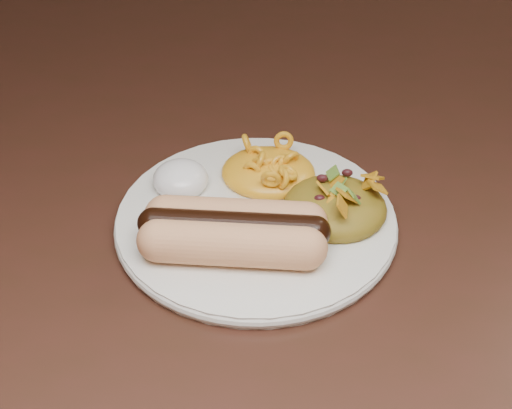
# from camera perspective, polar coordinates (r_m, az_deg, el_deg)

# --- Properties ---
(table) EXTENTS (1.60, 0.90, 0.75)m
(table) POSITION_cam_1_polar(r_m,az_deg,el_deg) (0.66, 6.45, -6.11)
(table) COLOR #361913
(table) RESTS_ON floor
(plate) EXTENTS (0.25, 0.25, 0.01)m
(plate) POSITION_cam_1_polar(r_m,az_deg,el_deg) (0.57, 0.00, -1.25)
(plate) COLOR white
(plate) RESTS_ON table
(hotdog) EXTENTS (0.12, 0.07, 0.03)m
(hotdog) POSITION_cam_1_polar(r_m,az_deg,el_deg) (0.52, -1.81, -2.10)
(hotdog) COLOR #F1B16B
(hotdog) RESTS_ON plate
(mac_and_cheese) EXTENTS (0.10, 0.09, 0.03)m
(mac_and_cheese) POSITION_cam_1_polar(r_m,az_deg,el_deg) (0.59, 1.00, 3.46)
(mac_and_cheese) COLOR yellow
(mac_and_cheese) RESTS_ON plate
(sour_cream) EXTENTS (0.06, 0.06, 0.03)m
(sour_cream) POSITION_cam_1_polar(r_m,az_deg,el_deg) (0.59, -6.09, 2.50)
(sour_cream) COLOR white
(sour_cream) RESTS_ON plate
(taco_salad) EXTENTS (0.08, 0.08, 0.04)m
(taco_salad) POSITION_cam_1_polar(r_m,az_deg,el_deg) (0.56, 6.38, 0.39)
(taco_salad) COLOR #B8521E
(taco_salad) RESTS_ON plate
(fork) EXTENTS (0.06, 0.14, 0.00)m
(fork) POSITION_cam_1_polar(r_m,az_deg,el_deg) (0.54, -2.25, -4.38)
(fork) COLOR white
(fork) RESTS_ON table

